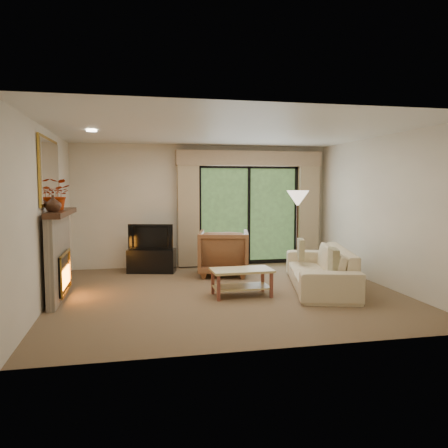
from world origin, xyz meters
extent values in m
plane|color=brown|center=(0.00, 0.00, 0.00)|extent=(5.50, 5.50, 0.00)
plane|color=silver|center=(0.00, 0.00, 2.60)|extent=(5.50, 5.50, 0.00)
plane|color=beige|center=(0.00, 2.50, 1.30)|extent=(5.00, 0.00, 5.00)
plane|color=beige|center=(0.00, -2.50, 1.30)|extent=(5.00, 0.00, 5.00)
plane|color=beige|center=(-2.75, 0.00, 1.30)|extent=(0.00, 5.00, 5.00)
plane|color=beige|center=(2.75, 0.00, 1.30)|extent=(0.00, 5.00, 5.00)
cube|color=tan|center=(-0.35, 2.34, 1.20)|extent=(0.45, 0.18, 2.35)
cube|color=tan|center=(2.35, 2.34, 1.20)|extent=(0.45, 0.18, 2.35)
cube|color=tan|center=(1.00, 2.36, 2.32)|extent=(3.20, 0.24, 0.32)
cube|color=black|center=(-1.14, 1.95, 0.23)|extent=(1.01, 0.63, 0.47)
imported|color=black|center=(-1.14, 1.95, 0.72)|extent=(0.89, 0.32, 0.51)
imported|color=brown|center=(0.22, 1.40, 0.44)|extent=(1.13, 1.15, 0.88)
imported|color=beige|center=(1.61, 0.01, 0.34)|extent=(1.49, 2.51, 0.69)
cube|color=brown|center=(1.53, -0.67, 0.58)|extent=(0.20, 0.41, 0.40)
cube|color=brown|center=(1.53, 0.68, 0.57)|extent=(0.19, 0.39, 0.38)
imported|color=#3D2215|center=(-2.61, -0.23, 1.49)|extent=(0.23, 0.23, 0.24)
imported|color=#A12C08|center=(-2.61, 0.19, 1.61)|extent=(0.51, 0.46, 0.47)
camera|label=1|loc=(-1.48, -6.84, 1.76)|focal=35.00mm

